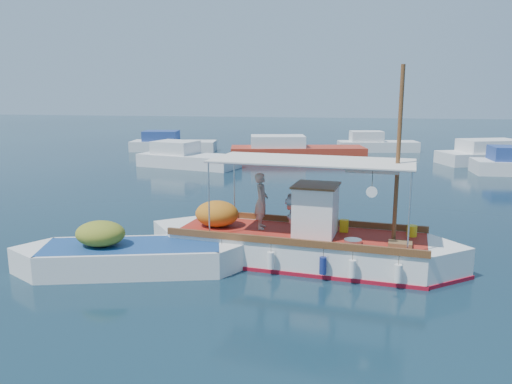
# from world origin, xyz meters

# --- Properties ---
(ground) EXTENTS (160.00, 160.00, 0.00)m
(ground) POSITION_xyz_m (0.00, 0.00, 0.00)
(ground) COLOR black
(ground) RESTS_ON ground
(fishing_caique) EXTENTS (8.95, 3.23, 5.49)m
(fishing_caique) POSITION_xyz_m (-0.34, -0.24, 0.48)
(fishing_caique) COLOR white
(fishing_caique) RESTS_ON ground
(dinghy) EXTENTS (6.12, 2.95, 1.55)m
(dinghy) POSITION_xyz_m (-4.58, -1.78, 0.32)
(dinghy) COLOR white
(dinghy) RESTS_ON ground
(bg_boat_nw) EXTENTS (6.70, 3.83, 1.80)m
(bg_boat_nw) POSITION_xyz_m (-9.20, 16.30, 0.49)
(bg_boat_nw) COLOR silver
(bg_boat_nw) RESTS_ON ground
(bg_boat_n) EXTENTS (9.85, 4.71, 1.80)m
(bg_boat_n) POSITION_xyz_m (-3.05, 21.92, 0.49)
(bg_boat_n) COLOR #AA2E1C
(bg_boat_n) RESTS_ON ground
(bg_boat_e) EXTENTS (9.34, 5.56, 1.80)m
(bg_boat_e) POSITION_xyz_m (10.90, 21.74, 0.49)
(bg_boat_e) COLOR silver
(bg_boat_e) RESTS_ON ground
(bg_boat_far_w) EXTENTS (6.94, 3.19, 1.80)m
(bg_boat_far_w) POSITION_xyz_m (-13.19, 24.41, 0.49)
(bg_boat_far_w) COLOR silver
(bg_boat_far_w) RESTS_ON ground
(bg_boat_far_n) EXTENTS (6.45, 3.08, 1.80)m
(bg_boat_far_n) POSITION_xyz_m (2.88, 27.17, 0.49)
(bg_boat_far_n) COLOR silver
(bg_boat_far_n) RESTS_ON ground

